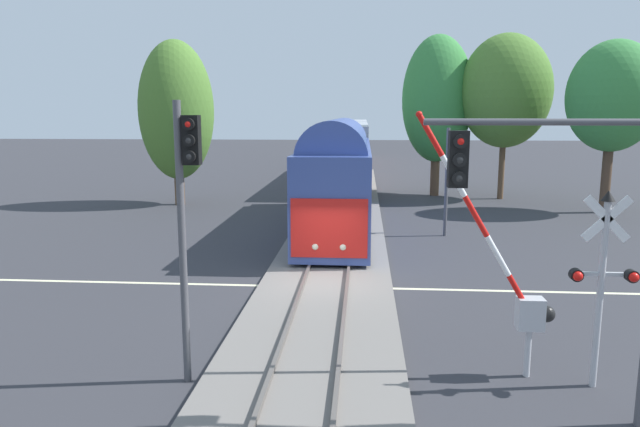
# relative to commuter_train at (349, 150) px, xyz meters

# --- Properties ---
(ground_plane) EXTENTS (220.00, 220.00, 0.00)m
(ground_plane) POSITION_rel_commuter_train_xyz_m (-0.00, -29.82, -2.73)
(ground_plane) COLOR #333338
(road_centre_stripe) EXTENTS (44.00, 0.20, 0.01)m
(road_centre_stripe) POSITION_rel_commuter_train_xyz_m (-0.00, -29.82, -2.73)
(road_centre_stripe) COLOR beige
(road_centre_stripe) RESTS_ON ground
(railway_track) EXTENTS (4.40, 80.00, 0.32)m
(railway_track) POSITION_rel_commuter_train_xyz_m (-0.00, -29.82, -2.64)
(railway_track) COLOR slate
(railway_track) RESTS_ON ground
(commuter_train) EXTENTS (3.04, 60.24, 5.16)m
(commuter_train) POSITION_rel_commuter_train_xyz_m (0.00, 0.00, 0.00)
(commuter_train) COLOR #384C93
(commuter_train) RESTS_ON railway_track
(crossing_gate_near) EXTENTS (3.12, 0.40, 5.79)m
(crossing_gate_near) POSITION_rel_commuter_train_xyz_m (4.58, -36.15, -0.80)
(crossing_gate_near) COLOR #B7B7BC
(crossing_gate_near) RESTS_ON ground
(crossing_signal_mast) EXTENTS (1.36, 0.44, 4.21)m
(crossing_signal_mast) POSITION_rel_commuter_train_xyz_m (6.13, -36.56, -0.17)
(crossing_signal_mast) COLOR #B2B2B7
(crossing_signal_mast) RESTS_ON ground
(traffic_signal_far_side) EXTENTS (0.53, 0.38, 5.09)m
(traffic_signal_far_side) POSITION_rel_commuter_train_xyz_m (5.23, -21.13, 0.68)
(traffic_signal_far_side) COLOR #4C4C51
(traffic_signal_far_side) RESTS_ON ground
(traffic_signal_near_right) EXTENTS (4.57, 0.38, 5.84)m
(traffic_signal_near_right) POSITION_rel_commuter_train_xyz_m (5.21, -38.14, 1.67)
(traffic_signal_near_right) COLOR #4C4C51
(traffic_signal_near_right) RESTS_ON ground
(traffic_signal_median) EXTENTS (0.53, 0.38, 6.01)m
(traffic_signal_median) POSITION_rel_commuter_train_xyz_m (-2.43, -36.95, 1.28)
(traffic_signal_median) COLOR #4C4C51
(traffic_signal_median) RESTS_ON ground
(oak_behind_train) EXTENTS (4.62, 4.62, 10.22)m
(oak_behind_train) POSITION_rel_commuter_train_xyz_m (-10.45, -12.67, 3.18)
(oak_behind_train) COLOR brown
(oak_behind_train) RESTS_ON ground
(maple_right_background) EXTENTS (5.09, 5.09, 9.86)m
(maple_right_background) POSITION_rel_commuter_train_xyz_m (15.29, -13.76, 3.94)
(maple_right_background) COLOR #4C3828
(maple_right_background) RESTS_ON ground
(oak_far_right) EXTENTS (5.97, 5.97, 10.93)m
(oak_far_right) POSITION_rel_commuter_train_xyz_m (10.51, -8.53, 4.46)
(oak_far_right) COLOR brown
(oak_far_right) RESTS_ON ground
(elm_centre_background) EXTENTS (4.85, 4.85, 11.08)m
(elm_centre_background) POSITION_rel_commuter_train_xyz_m (6.23, -7.13, 3.97)
(elm_centre_background) COLOR brown
(elm_centre_background) RESTS_ON ground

